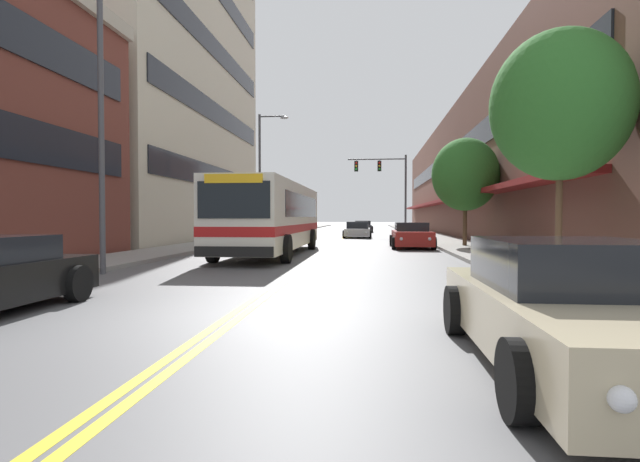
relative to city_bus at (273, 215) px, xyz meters
name	(u,v)px	position (x,y,z in m)	size (l,w,h in m)	color
ground_plane	(346,235)	(2.04, 23.52, -1.68)	(240.00, 240.00, 0.00)	#565659
sidewalk_left	(271,234)	(-4.88, 23.52, -1.61)	(2.84, 106.00, 0.14)	gray
sidewalk_right	(425,234)	(8.96, 23.52, -1.61)	(2.84, 106.00, 0.14)	gray
centre_line	(346,235)	(2.04, 23.52, -1.68)	(0.34, 106.00, 0.01)	yellow
office_tower_left	(134,53)	(-12.54, 12.95, 11.56)	(12.08, 23.81, 26.48)	beige
storefront_row_right	(491,176)	(14.61, 23.52, 3.51)	(9.10, 68.00, 10.40)	brown
city_bus	(273,215)	(0.00, 0.00, 0.00)	(2.90, 12.24, 2.97)	silver
car_navy_parked_left_near	(272,232)	(-2.32, 11.22, -1.04)	(2.20, 4.91, 1.41)	#19234C
car_beige_parked_right_foreground	(574,309)	(6.33, -15.74, -1.06)	(2.19, 4.88, 1.35)	#BCAD89
car_red_parked_right_mid	(412,236)	(6.32, 4.99, -1.06)	(2.16, 4.52, 1.32)	maroon
car_silver_moving_lead	(357,230)	(3.17, 17.88, -1.12)	(2.19, 4.40, 1.24)	#B7B7BC
car_charcoal_moving_second	(363,227)	(3.40, 31.82, -1.11)	(2.13, 4.47, 1.22)	#232328
traffic_signal_mast	(387,179)	(5.58, 23.08, 3.29)	(5.17, 0.38, 7.06)	#47474C
street_lamp_left_near	(108,77)	(-3.05, -7.97, 3.80)	(1.94, 0.28, 9.49)	#47474C
street_lamp_left_far	(263,167)	(-3.01, 11.91, 3.30)	(2.06, 0.28, 8.51)	#47474C
street_tree_right_near	(560,106)	(8.91, -8.10, 2.70)	(3.41, 3.41, 6.12)	brown
street_tree_right_mid	(465,175)	(9.04, 5.16, 2.10)	(3.40, 3.40, 5.53)	brown
fire_hydrant	(498,252)	(7.99, -5.87, -1.14)	(0.33, 0.25, 0.81)	red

